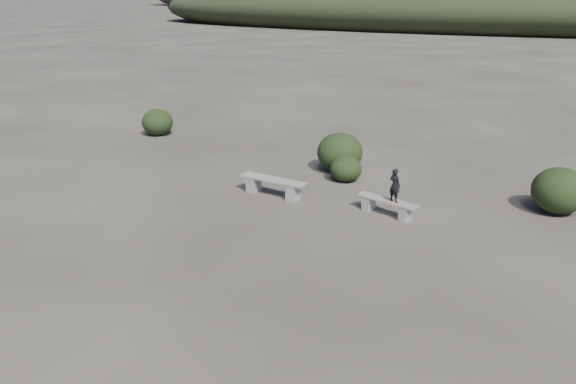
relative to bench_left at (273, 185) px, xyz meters
The scene contains 8 objects.
ground 5.82m from the bench_left, 77.66° to the right, with size 1200.00×1200.00×0.00m, color #2F2B25.
bench_left is the anchor object (origin of this frame).
bench_right 3.28m from the bench_left, ahead, with size 1.70×0.65×0.42m.
seated_person 3.51m from the bench_left, ahead, with size 0.32×0.21×0.87m, color black.
shrub_b 3.11m from the bench_left, 79.48° to the left, with size 1.45×1.45×1.24m, color black.
shrub_c 2.53m from the bench_left, 62.45° to the left, with size 0.97×0.97×0.77m, color black.
shrub_d 7.49m from the bench_left, 21.38° to the left, with size 1.37×1.37×1.20m, color black.
shrub_f 8.63m from the bench_left, 155.03° to the left, with size 1.23×1.23×1.04m, color black.
Camera 1 is at (6.82, -6.78, 5.36)m, focal length 35.00 mm.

